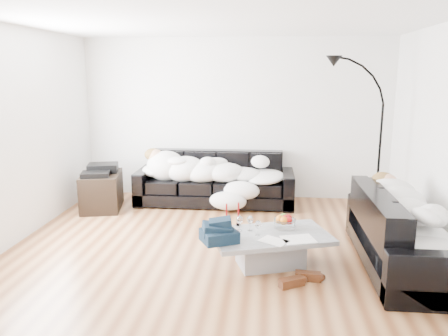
# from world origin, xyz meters

# --- Properties ---
(ground) EXTENTS (5.00, 5.00, 0.00)m
(ground) POSITION_xyz_m (0.00, 0.00, 0.00)
(ground) COLOR brown
(ground) RESTS_ON ground
(wall_back) EXTENTS (5.00, 0.02, 2.60)m
(wall_back) POSITION_xyz_m (0.00, 2.25, 1.30)
(wall_back) COLOR silver
(wall_back) RESTS_ON ground
(wall_left) EXTENTS (0.02, 4.50, 2.60)m
(wall_left) POSITION_xyz_m (-2.50, 0.00, 1.30)
(wall_left) COLOR silver
(wall_left) RESTS_ON ground
(ceiling) EXTENTS (5.00, 5.00, 0.00)m
(ceiling) POSITION_xyz_m (0.00, 0.00, 2.60)
(ceiling) COLOR white
(ceiling) RESTS_ON ground
(sofa_back) EXTENTS (2.46, 0.85, 0.81)m
(sofa_back) POSITION_xyz_m (-0.29, 1.77, 0.40)
(sofa_back) COLOR black
(sofa_back) RESTS_ON ground
(sofa_right) EXTENTS (0.85, 1.97, 0.80)m
(sofa_right) POSITION_xyz_m (1.99, -0.32, 0.40)
(sofa_right) COLOR black
(sofa_right) RESTS_ON ground
(sleeper_back) EXTENTS (2.08, 0.72, 0.42)m
(sleeper_back) POSITION_xyz_m (-0.29, 1.72, 0.63)
(sleeper_back) COLOR white
(sleeper_back) RESTS_ON sofa_back
(sleeper_right) EXTENTS (0.71, 1.69, 0.41)m
(sleeper_right) POSITION_xyz_m (1.99, -0.32, 0.63)
(sleeper_right) COLOR white
(sleeper_right) RESTS_ON sofa_right
(teal_cushion) EXTENTS (0.42, 0.38, 0.20)m
(teal_cushion) POSITION_xyz_m (1.93, 0.29, 0.72)
(teal_cushion) COLOR #0E6240
(teal_cushion) RESTS_ON sofa_right
(coffee_table) EXTENTS (1.39, 1.07, 0.36)m
(coffee_table) POSITION_xyz_m (0.58, -0.46, 0.18)
(coffee_table) COLOR #939699
(coffee_table) RESTS_ON ground
(fruit_bowl) EXTENTS (0.26, 0.26, 0.15)m
(fruit_bowl) POSITION_xyz_m (0.73, -0.25, 0.44)
(fruit_bowl) COLOR white
(fruit_bowl) RESTS_ON coffee_table
(wine_glass_a) EXTENTS (0.07, 0.07, 0.16)m
(wine_glass_a) POSITION_xyz_m (0.35, -0.38, 0.44)
(wine_glass_a) COLOR white
(wine_glass_a) RESTS_ON coffee_table
(wine_glass_b) EXTENTS (0.08, 0.08, 0.16)m
(wine_glass_b) POSITION_xyz_m (0.24, -0.40, 0.44)
(wine_glass_b) COLOR white
(wine_glass_b) RESTS_ON coffee_table
(wine_glass_c) EXTENTS (0.09, 0.09, 0.16)m
(wine_glass_c) POSITION_xyz_m (0.44, -0.52, 0.44)
(wine_glass_c) COLOR white
(wine_glass_c) RESTS_ON coffee_table
(candle_left) EXTENTS (0.05, 0.05, 0.25)m
(candle_left) POSITION_xyz_m (0.09, -0.26, 0.49)
(candle_left) COLOR maroon
(candle_left) RESTS_ON coffee_table
(candle_right) EXTENTS (0.06, 0.06, 0.26)m
(candle_right) POSITION_xyz_m (0.22, -0.23, 0.49)
(candle_right) COLOR maroon
(candle_right) RESTS_ON coffee_table
(newspaper_a) EXTENTS (0.39, 0.34, 0.01)m
(newspaper_a) POSITION_xyz_m (0.86, -0.60, 0.37)
(newspaper_a) COLOR silver
(newspaper_a) RESTS_ON coffee_table
(newspaper_b) EXTENTS (0.34, 0.31, 0.01)m
(newspaper_b) POSITION_xyz_m (0.61, -0.67, 0.37)
(newspaper_b) COLOR silver
(newspaper_b) RESTS_ON coffee_table
(navy_jacket) EXTENTS (0.47, 0.45, 0.19)m
(navy_jacket) POSITION_xyz_m (0.06, -0.69, 0.53)
(navy_jacket) COLOR black
(navy_jacket) RESTS_ON coffee_table
(shoes) EXTENTS (0.50, 0.43, 0.10)m
(shoes) POSITION_xyz_m (0.86, -0.86, 0.05)
(shoes) COLOR #472311
(shoes) RESTS_ON ground
(av_cabinet) EXTENTS (0.71, 0.90, 0.55)m
(av_cabinet) POSITION_xyz_m (-1.98, 1.32, 0.28)
(av_cabinet) COLOR black
(av_cabinet) RESTS_ON ground
(stereo) EXTENTS (0.51, 0.44, 0.13)m
(stereo) POSITION_xyz_m (-1.98, 1.32, 0.62)
(stereo) COLOR black
(stereo) RESTS_ON av_cabinet
(floor_lamp) EXTENTS (0.78, 0.56, 2.00)m
(floor_lamp) POSITION_xyz_m (2.07, 1.26, 1.00)
(floor_lamp) COLOR black
(floor_lamp) RESTS_ON ground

